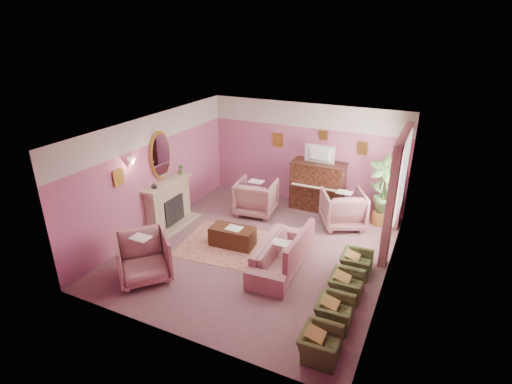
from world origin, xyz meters
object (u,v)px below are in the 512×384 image
at_px(sofa, 281,250).
at_px(floral_armchair_right, 343,207).
at_px(coffee_table, 232,237).
at_px(floral_armchair_front, 143,255).
at_px(floral_armchair_left, 256,196).
at_px(olive_chair_b, 335,308).
at_px(television, 319,153).
at_px(olive_chair_d, 356,260).
at_px(olive_chair_c, 347,282).
at_px(piano, 317,186).
at_px(olive_chair_a, 320,340).
at_px(side_table, 386,210).

relative_size(sofa, floral_armchair_right, 2.02).
distance_m(coffee_table, floral_armchair_front, 2.13).
distance_m(floral_armchair_left, olive_chair_b, 4.46).
relative_size(television, olive_chair_d, 1.19).
xyz_separation_m(floral_armchair_right, olive_chair_b, (0.78, -3.55, -0.22)).
bearing_deg(coffee_table, olive_chair_c, -13.76).
bearing_deg(piano, olive_chair_c, -64.02).
bearing_deg(piano, floral_armchair_front, -114.47).
xyz_separation_m(floral_armchair_front, olive_chair_b, (3.77, 0.36, -0.22)).
height_order(piano, floral_armchair_front, piano).
xyz_separation_m(television, olive_chair_a, (1.67, -5.03, -1.31)).
distance_m(piano, sofa, 3.13).
bearing_deg(television, olive_chair_d, -56.88).
xyz_separation_m(coffee_table, side_table, (2.97, 2.69, 0.12)).
relative_size(olive_chair_b, olive_chair_c, 1.00).
relative_size(television, olive_chair_a, 1.19).
bearing_deg(olive_chair_b, piano, 111.47).
bearing_deg(olive_chair_d, olive_chair_a, -90.00).
xyz_separation_m(floral_armchair_left, floral_armchair_right, (2.26, 0.28, 0.00)).
bearing_deg(floral_armchair_left, side_table, 16.09).
height_order(piano, coffee_table, piano).
bearing_deg(coffee_table, floral_armchair_front, -117.70).
distance_m(floral_armchair_front, olive_chair_b, 3.80).
bearing_deg(floral_armchair_right, olive_chair_a, -79.89).
bearing_deg(floral_armchair_left, television, 34.64).
distance_m(piano, olive_chair_d, 3.13).
bearing_deg(floral_armchair_front, floral_armchair_left, 78.49).
distance_m(olive_chair_c, side_table, 3.38).
bearing_deg(piano, sofa, -86.04).
height_order(floral_armchair_front, olive_chair_d, floral_armchair_front).
bearing_deg(olive_chair_a, floral_armchair_left, 126.63).
height_order(floral_armchair_left, olive_chair_a, floral_armchair_left).
height_order(television, floral_armchair_front, television).
bearing_deg(olive_chair_b, coffee_table, 151.71).
distance_m(television, olive_chair_a, 5.46).
bearing_deg(sofa, olive_chair_b, -38.06).
distance_m(television, coffee_table, 3.23).
height_order(floral_armchair_left, floral_armchair_right, same).
relative_size(piano, side_table, 2.00).
xyz_separation_m(floral_armchair_front, olive_chair_d, (3.77, 2.00, -0.22)).
xyz_separation_m(piano, side_table, (1.85, -0.06, -0.30)).
xyz_separation_m(floral_armchair_right, olive_chair_d, (0.78, -1.91, -0.22)).
bearing_deg(side_table, sofa, -118.24).
distance_m(floral_armchair_left, side_table, 3.35).
distance_m(piano, olive_chair_b, 4.59).
height_order(floral_armchair_left, olive_chair_b, floral_armchair_left).
bearing_deg(television, olive_chair_b, -68.30).
distance_m(olive_chair_d, side_table, 2.56).
height_order(coffee_table, floral_armchair_left, floral_armchair_left).
distance_m(piano, television, 0.95).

